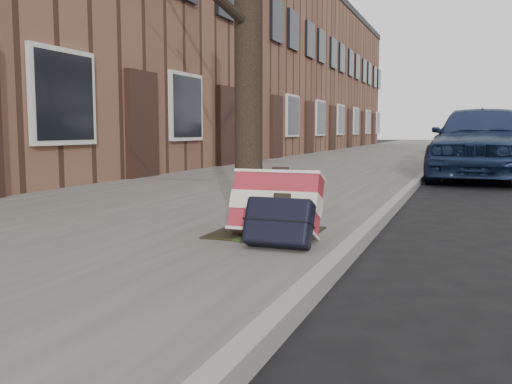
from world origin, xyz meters
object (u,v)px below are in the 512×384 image
(car_near_front, at_px, (482,141))
(suitcase_red, at_px, (276,204))
(suitcase_navy, at_px, (279,222))
(car_near_mid, at_px, (485,139))

(car_near_front, bearing_deg, suitcase_red, -98.15)
(suitcase_navy, bearing_deg, suitcase_red, 112.33)
(car_near_mid, bearing_deg, suitcase_navy, -93.85)
(suitcase_red, height_order, car_near_front, car_near_front)
(car_near_front, bearing_deg, suitcase_navy, -96.64)
(suitcase_red, xyz_separation_m, car_near_front, (1.71, 8.11, 0.38))
(suitcase_red, xyz_separation_m, car_near_mid, (1.86, 11.69, 0.37))
(car_near_front, bearing_deg, car_near_mid, 91.37)
(car_near_front, height_order, car_near_mid, car_near_front)
(car_near_front, relative_size, car_near_mid, 0.98)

